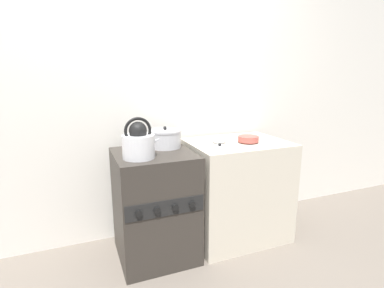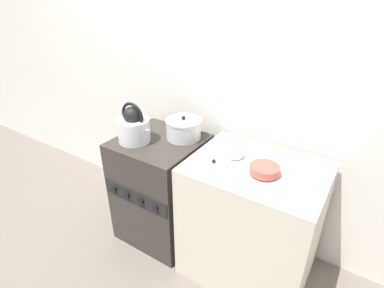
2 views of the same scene
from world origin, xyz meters
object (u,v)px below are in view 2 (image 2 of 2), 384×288
Objects in this scene: enamel_bowl at (265,170)px; stove at (161,188)px; cooking_pot at (184,129)px; loose_pot_lid at (214,163)px; kettle at (134,127)px; small_ceramic_bowl at (235,153)px.

stove is at bearing 177.62° from enamel_bowl.
cooking_pot reaches higher than enamel_bowl.
cooking_pot reaches higher than loose_pot_lid.
enamel_bowl is at bearing -13.56° from cooking_pot.
cooking_pot is at bearing 149.04° from loose_pot_lid.
cooking_pot is 1.47× the size of loose_pot_lid.
cooking_pot is at bearing 41.67° from kettle.
cooking_pot is at bearing 170.19° from small_ceramic_bowl.
small_ceramic_bowl is at bearing -9.81° from cooking_pot.
loose_pot_lid is at bearing -30.96° from cooking_pot.
stove is 0.51m from cooking_pot.
cooking_pot is at bearing 166.44° from enamel_bowl.
small_ceramic_bowl is (0.68, 0.15, -0.06)m from kettle.
enamel_bowl reaches higher than stove.
kettle is 0.70m from small_ceramic_bowl.
small_ceramic_bowl reaches higher than stove.
cooking_pot is (0.25, 0.22, -0.04)m from kettle.
cooking_pot is (0.13, 0.12, 0.48)m from stove.
enamel_bowl is 0.30m from loose_pot_lid.
loose_pot_lid is (-0.07, -0.14, -0.02)m from small_ceramic_bowl.
kettle is (-0.12, -0.10, 0.52)m from stove.
enamel_bowl is at bearing -2.38° from stove.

